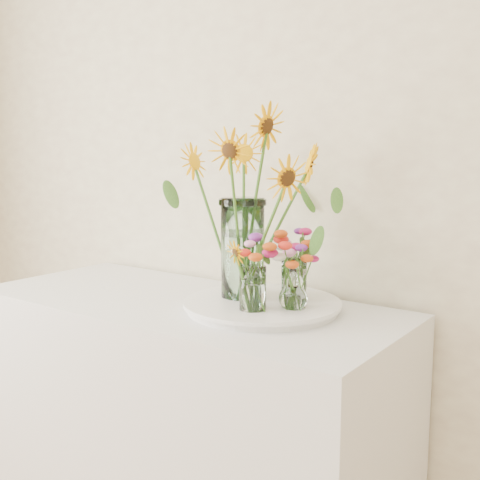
{
  "coord_description": "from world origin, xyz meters",
  "views": [
    {
      "loc": [
        0.83,
        0.53,
        1.37
      ],
      "look_at": [
        -0.21,
        1.97,
        1.11
      ],
      "focal_mm": 45.0,
      "sensor_mm": 36.0,
      "label": 1
    }
  ],
  "objects": [
    {
      "name": "small_vase_b",
      "position": [
        -0.01,
        1.95,
        0.98
      ],
      "size": [
        0.11,
        0.11,
        0.12
      ],
      "primitive_type": null,
      "rotation": [
        0.0,
        0.0,
        -0.36
      ],
      "color": "white",
      "rests_on": "tray"
    },
    {
      "name": "tray",
      "position": [
        -0.13,
        1.97,
        0.91
      ],
      "size": [
        0.44,
        0.44,
        0.02
      ],
      "primitive_type": "cylinder",
      "color": "white",
      "rests_on": "counter"
    },
    {
      "name": "counter",
      "position": [
        -0.4,
        1.93,
        0.45
      ],
      "size": [
        1.4,
        0.6,
        0.9
      ],
      "primitive_type": "cube",
      "color": "white",
      "rests_on": "ground_plane"
    },
    {
      "name": "wildflower_posy_a",
      "position": [
        -0.1,
        1.87,
        1.03
      ],
      "size": [
        0.17,
        0.17,
        0.22
      ],
      "primitive_type": null,
      "color": "#C84811",
      "rests_on": "tray"
    },
    {
      "name": "sunflower_bouquet",
      "position": [
        -0.21,
        1.99,
        1.21
      ],
      "size": [
        0.93,
        0.93,
        0.58
      ],
      "primitive_type": null,
      "rotation": [
        0.0,
        0.0,
        -0.25
      ],
      "color": "#FFB105",
      "rests_on": "tray"
    },
    {
      "name": "small_vase_a",
      "position": [
        -0.1,
        1.87,
        0.99
      ],
      "size": [
        0.09,
        0.09,
        0.13
      ],
      "primitive_type": "cylinder",
      "rotation": [
        0.0,
        0.0,
        0.16
      ],
      "color": "white",
      "rests_on": "tray"
    },
    {
      "name": "small_vase_c",
      "position": [
        -0.06,
        2.04,
        0.99
      ],
      "size": [
        0.09,
        0.09,
        0.13
      ],
      "primitive_type": "cylinder",
      "rotation": [
        0.0,
        0.0,
        0.15
      ],
      "color": "white",
      "rests_on": "tray"
    },
    {
      "name": "wildflower_posy_b",
      "position": [
        -0.01,
        1.95,
        1.03
      ],
      "size": [
        0.19,
        0.19,
        0.21
      ],
      "primitive_type": null,
      "color": "#C84811",
      "rests_on": "tray"
    },
    {
      "name": "wildflower_posy_c",
      "position": [
        -0.06,
        2.04,
        1.04
      ],
      "size": [
        0.18,
        0.18,
        0.22
      ],
      "primitive_type": null,
      "color": "#C84811",
      "rests_on": "tray"
    },
    {
      "name": "mason_jar",
      "position": [
        -0.21,
        1.99,
        1.08
      ],
      "size": [
        0.16,
        0.16,
        0.31
      ],
      "primitive_type": "cylinder",
      "rotation": [
        0.0,
        0.0,
        -0.25
      ],
      "color": "silver",
      "rests_on": "tray"
    }
  ]
}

